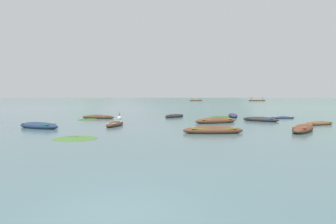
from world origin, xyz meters
name	(u,v)px	position (x,y,z in m)	size (l,w,h in m)	color
ground_plane	(172,98)	(0.00, 1500.00, 0.00)	(6000.00, 6000.00, 0.00)	slate
mountain_1	(84,83)	(-711.19, 2145.53, 112.23)	(586.58, 586.58, 224.46)	slate
mountain_2	(214,76)	(324.18, 2100.60, 168.38)	(1452.31, 1452.31, 336.76)	#4C5B56
rowboat_0	(39,126)	(-9.53, 15.87, 0.19)	(4.18, 2.70, 0.62)	navy
rowboat_1	(174,116)	(1.48, 27.75, 0.17)	(2.89, 2.92, 0.53)	#2D2826
rowboat_2	(260,119)	(10.46, 22.70, 0.18)	(3.74, 3.26, 0.56)	#2D2826
rowboat_3	(233,115)	(8.89, 28.59, 0.18)	(1.55, 4.07, 0.57)	navy
rowboat_4	(216,121)	(5.43, 20.52, 0.20)	(4.48, 2.65, 0.66)	brown
rowboat_5	(303,129)	(10.80, 14.23, 0.20)	(3.55, 4.26, 0.64)	brown
rowboat_6	(319,123)	(14.53, 18.94, 0.13)	(3.30, 1.96, 0.42)	brown
rowboat_7	(115,124)	(-3.75, 17.62, 0.16)	(1.48, 3.27, 0.51)	#4C3323
rowboat_9	(282,118)	(14.18, 26.24, 0.11)	(3.06, 1.07, 0.34)	navy
rowboat_10	(98,117)	(-7.49, 25.78, 0.17)	(4.05, 1.53, 0.54)	#4C3323
rowboat_11	(213,130)	(4.07, 13.19, 0.19)	(4.28, 1.49, 0.61)	brown
ferry_0	(196,100)	(16.19, 166.67, 0.45)	(7.79, 4.54, 2.54)	brown
ferry_1	(257,100)	(55.12, 166.94, 0.45)	(9.88, 4.44, 2.54)	brown
mooring_buoy	(119,118)	(-4.81, 24.93, 0.11)	(0.51, 0.51, 0.89)	silver
weed_patch_0	(75,139)	(-4.59, 10.46, 0.00)	(2.65, 2.34, 0.14)	#477033
weed_patch_1	(220,117)	(7.22, 28.39, 0.00)	(2.46, 2.56, 0.14)	#2D5628
weed_patch_2	(76,139)	(-4.57, 10.52, 0.00)	(1.84, 2.56, 0.14)	#38662D
weed_patch_3	(228,116)	(8.53, 30.04, 0.00)	(2.51, 2.31, 0.14)	#477033
weed_patch_4	(88,120)	(-8.24, 24.32, 0.00)	(3.15, 1.72, 0.14)	#2D5628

